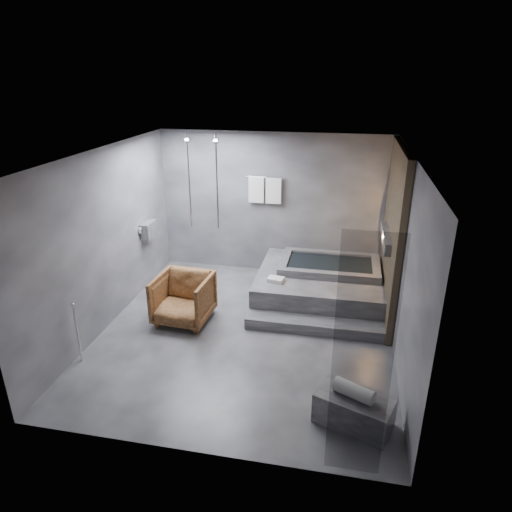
# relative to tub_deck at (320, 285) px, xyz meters

# --- Properties ---
(room) EXTENTS (5.00, 5.04, 2.82)m
(room) POSITION_rel_tub_deck_xyz_m (-0.65, -1.21, 1.48)
(room) COLOR #313134
(room) RESTS_ON ground
(tub_deck) EXTENTS (2.20, 2.00, 0.50)m
(tub_deck) POSITION_rel_tub_deck_xyz_m (0.00, 0.00, 0.00)
(tub_deck) COLOR #37373A
(tub_deck) RESTS_ON ground
(tub_step) EXTENTS (2.20, 0.36, 0.18)m
(tub_step) POSITION_rel_tub_deck_xyz_m (0.00, -1.18, -0.16)
(tub_step) COLOR #37373A
(tub_step) RESTS_ON ground
(concrete_bench) EXTENTS (0.98, 0.75, 0.39)m
(concrete_bench) POSITION_rel_tub_deck_xyz_m (0.62, -3.16, -0.06)
(concrete_bench) COLOR #343437
(concrete_bench) RESTS_ON ground
(driftwood_chair) EXTENTS (0.92, 0.94, 0.81)m
(driftwood_chair) POSITION_rel_tub_deck_xyz_m (-2.14, -1.28, 0.15)
(driftwood_chair) COLOR #432510
(driftwood_chair) RESTS_ON ground
(rolled_towel) EXTENTS (0.50, 0.36, 0.17)m
(rolled_towel) POSITION_rel_tub_deck_xyz_m (0.59, -3.18, 0.22)
(rolled_towel) COLOR silver
(rolled_towel) RESTS_ON concrete_bench
(deck_towel) EXTENTS (0.29, 0.23, 0.07)m
(deck_towel) POSITION_rel_tub_deck_xyz_m (-0.73, -0.54, 0.29)
(deck_towel) COLOR silver
(deck_towel) RESTS_ON tub_deck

